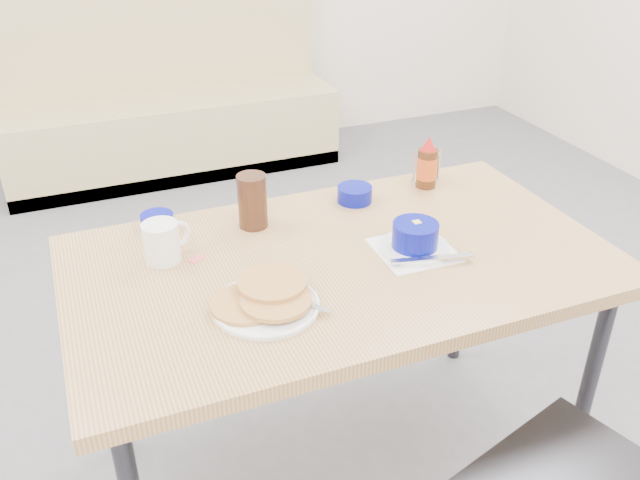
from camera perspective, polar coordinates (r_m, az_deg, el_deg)
name	(u,v)px	position (r m, az deg, el deg)	size (l,w,h in m)	color
booth_bench	(169,111)	(4.17, -12.60, 10.60)	(1.90, 0.56, 1.22)	tan
dining_table	(341,277)	(1.79, 1.80, -3.16)	(1.40, 0.80, 0.76)	tan
pancake_plate	(266,300)	(1.57, -4.61, -5.09)	(0.25, 0.25, 0.04)	white
coffee_mug	(163,241)	(1.77, -13.09, -0.09)	(0.13, 0.09, 0.10)	white
grits_setting	(415,239)	(1.78, 8.01, 0.06)	(0.22, 0.21, 0.08)	white
creamer_bowl	(157,221)	(1.94, -13.54, 1.55)	(0.09, 0.09, 0.04)	#050C82
butter_bowl	(355,194)	(2.03, 2.94, 3.88)	(0.10, 0.10, 0.05)	#050C82
amber_tumbler	(252,201)	(1.88, -5.71, 3.28)	(0.08, 0.08, 0.15)	#381F11
condiment_caddy	(426,169)	(2.19, 8.94, 5.90)	(0.10, 0.07, 0.10)	silver
syrup_bottle	(427,165)	(2.13, 9.01, 6.24)	(0.06, 0.06, 0.17)	#47230F
sugar_wrapper	(196,259)	(1.78, -10.38, -1.59)	(0.04, 0.03, 0.00)	#F6525F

